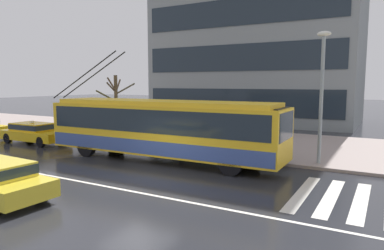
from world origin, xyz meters
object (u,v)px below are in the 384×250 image
(pedestrian_at_shelter, at_px, (180,118))
(pedestrian_waiting_by_pole, at_px, (257,125))
(trolleybus, at_px, (161,127))
(pedestrian_approaching_curb, at_px, (203,121))
(pedestrian_walking_past, at_px, (232,133))
(bus_shelter, at_px, (193,113))
(street_tree_bare, at_px, (116,101))
(taxi_queued_behind_bus, at_px, (34,132))
(street_lamp, at_px, (322,85))

(pedestrian_at_shelter, distance_m, pedestrian_waiting_by_pole, 4.46)
(trolleybus, relative_size, pedestrian_waiting_by_pole, 6.67)
(pedestrian_approaching_curb, relative_size, pedestrian_walking_past, 1.18)
(bus_shelter, distance_m, pedestrian_waiting_by_pole, 4.12)
(pedestrian_walking_past, xyz_separation_m, pedestrian_waiting_by_pole, (1.46, -0.31, 0.57))
(pedestrian_waiting_by_pole, height_order, street_tree_bare, street_tree_bare)
(pedestrian_at_shelter, bearing_deg, taxi_queued_behind_bus, -164.01)
(pedestrian_walking_past, bearing_deg, taxi_queued_behind_bus, -165.83)
(pedestrian_approaching_curb, bearing_deg, taxi_queued_behind_bus, -168.31)
(taxi_queued_behind_bus, relative_size, pedestrian_waiting_by_pole, 2.37)
(trolleybus, bearing_deg, taxi_queued_behind_bus, 179.11)
(bus_shelter, bearing_deg, pedestrian_at_shelter, -117.19)
(pedestrian_waiting_by_pole, bearing_deg, trolleybus, -142.60)
(taxi_queued_behind_bus, bearing_deg, pedestrian_waiting_by_pole, 11.47)
(pedestrian_at_shelter, xyz_separation_m, pedestrian_waiting_by_pole, (4.45, 0.13, -0.14))
(taxi_queued_behind_bus, distance_m, pedestrian_waiting_by_pole, 13.97)
(trolleybus, height_order, pedestrian_approaching_curb, trolleybus)
(pedestrian_at_shelter, relative_size, pedestrian_waiting_by_pole, 1.02)
(pedestrian_approaching_curb, height_order, street_tree_bare, street_tree_bare)
(taxi_queued_behind_bus, relative_size, street_lamp, 0.80)
(bus_shelter, xyz_separation_m, pedestrian_at_shelter, (-0.39, -0.77, -0.21))
(bus_shelter, height_order, pedestrian_waiting_by_pole, bus_shelter)
(pedestrian_walking_past, relative_size, pedestrian_waiting_by_pole, 0.82)
(taxi_queued_behind_bus, height_order, street_lamp, street_lamp)
(bus_shelter, height_order, pedestrian_walking_past, bus_shelter)
(taxi_queued_behind_bus, height_order, bus_shelter, bus_shelter)
(pedestrian_waiting_by_pole, height_order, street_lamp, street_lamp)
(bus_shelter, relative_size, pedestrian_approaching_curb, 2.10)
(pedestrian_at_shelter, xyz_separation_m, pedestrian_walking_past, (3.00, 0.44, -0.71))
(trolleybus, bearing_deg, pedestrian_walking_past, 53.82)
(street_lamp, bearing_deg, street_tree_bare, 169.85)
(pedestrian_at_shelter, xyz_separation_m, street_lamp, (7.58, -0.37, 1.86))
(taxi_queued_behind_bus, distance_m, pedestrian_walking_past, 12.59)
(pedestrian_approaching_curb, xyz_separation_m, street_lamp, (5.91, 0.02, 1.94))
(pedestrian_walking_past, height_order, pedestrian_waiting_by_pole, pedestrian_waiting_by_pole)
(trolleybus, xyz_separation_m, bus_shelter, (-0.24, 3.56, 0.41))
(trolleybus, bearing_deg, bus_shelter, 93.81)
(bus_shelter, bearing_deg, street_tree_bare, 168.68)
(pedestrian_at_shelter, height_order, pedestrian_approaching_curb, pedestrian_at_shelter)
(pedestrian_approaching_curb, xyz_separation_m, pedestrian_walking_past, (1.33, 0.83, -0.63))
(taxi_queued_behind_bus, bearing_deg, pedestrian_approaching_curb, 11.69)
(bus_shelter, distance_m, pedestrian_walking_past, 2.78)
(pedestrian_waiting_by_pole, xyz_separation_m, street_tree_bare, (-11.09, 2.04, 0.84))
(bus_shelter, xyz_separation_m, pedestrian_walking_past, (2.60, -0.32, -0.92))
(bus_shelter, distance_m, pedestrian_at_shelter, 0.89)
(trolleybus, xyz_separation_m, pedestrian_at_shelter, (-0.63, 2.79, 0.19))
(taxi_queued_behind_bus, distance_m, street_lamp, 17.19)
(trolleybus, relative_size, pedestrian_walking_past, 8.10)
(taxi_queued_behind_bus, height_order, pedestrian_at_shelter, pedestrian_at_shelter)
(pedestrian_walking_past, relative_size, street_tree_bare, 0.39)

